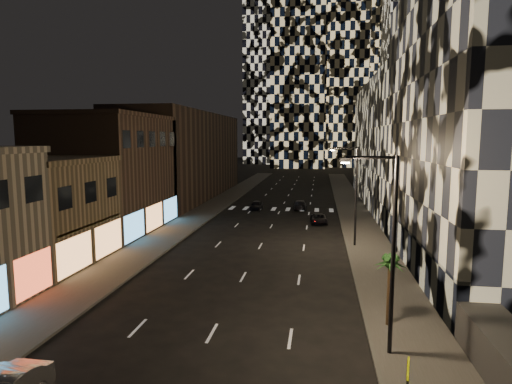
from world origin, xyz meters
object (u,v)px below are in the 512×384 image
(car_dark_midlane, at_px, (256,205))
(car_dark_rightlane, at_px, (319,219))
(car_dark_oncoming, at_px, (300,205))
(ped_sign, at_px, (408,381))
(streetlight_near, at_px, (388,241))
(streetlight_far, at_px, (353,189))
(palm_tree, at_px, (390,267))

(car_dark_midlane, relative_size, car_dark_rightlane, 0.96)
(car_dark_oncoming, xyz_separation_m, car_dark_rightlane, (2.63, -9.70, -0.11))
(car_dark_rightlane, bearing_deg, ped_sign, -89.84)
(car_dark_rightlane, bearing_deg, car_dark_oncoming, 100.59)
(car_dark_midlane, distance_m, ped_sign, 45.77)
(streetlight_near, xyz_separation_m, car_dark_oncoming, (-5.66, 40.23, -4.71))
(streetlight_far, height_order, car_dark_oncoming, streetlight_far)
(ped_sign, height_order, palm_tree, palm_tree)
(streetlight_near, height_order, car_dark_midlane, streetlight_near)
(car_dark_oncoming, relative_size, car_dark_rightlane, 1.15)
(streetlight_near, height_order, ped_sign, streetlight_near)
(car_dark_rightlane, relative_size, palm_tree, 1.02)
(car_dark_oncoming, bearing_deg, ped_sign, 94.79)
(car_dark_midlane, relative_size, car_dark_oncoming, 0.84)
(ped_sign, xyz_separation_m, palm_tree, (0.70, 8.38, 1.35))
(streetlight_near, bearing_deg, ped_sign, -90.60)
(streetlight_far, bearing_deg, car_dark_rightlane, 106.07)
(car_dark_midlane, xyz_separation_m, car_dark_rightlane, (8.65, -8.38, -0.09))
(car_dark_rightlane, bearing_deg, streetlight_far, -78.51)
(ped_sign, bearing_deg, streetlight_near, 102.61)
(car_dark_rightlane, height_order, ped_sign, ped_sign)
(ped_sign, bearing_deg, car_dark_rightlane, 107.96)
(car_dark_midlane, distance_m, car_dark_oncoming, 6.16)
(ped_sign, distance_m, palm_tree, 8.52)
(streetlight_near, xyz_separation_m, car_dark_rightlane, (-3.03, 30.53, -4.82))
(car_dark_oncoming, xyz_separation_m, ped_sign, (5.61, -45.58, 1.27))
(streetlight_near, bearing_deg, streetlight_far, 90.00)
(streetlight_near, height_order, car_dark_rightlane, streetlight_near)
(streetlight_near, distance_m, ped_sign, 6.36)
(streetlight_far, bearing_deg, streetlight_near, -90.00)
(streetlight_near, relative_size, car_dark_oncoming, 2.03)
(streetlight_near, xyz_separation_m, streetlight_far, (0.00, 20.00, 0.00))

